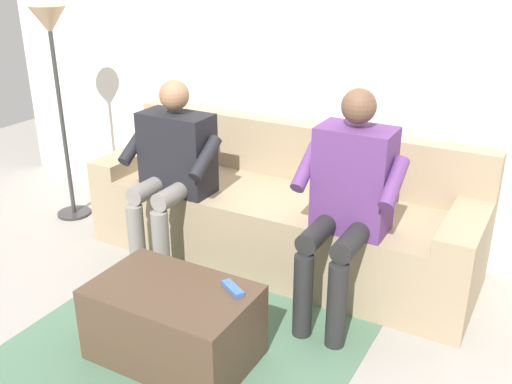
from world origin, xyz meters
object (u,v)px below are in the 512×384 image
at_px(couch, 281,216).
at_px(person_left_seated, 348,195).
at_px(person_right_seated, 172,164).
at_px(floor_lamp, 53,49).
at_px(remote_blue, 233,288).
at_px(coffee_table, 174,323).

distance_m(couch, person_left_seated, 0.77).
bearing_deg(couch, person_left_seated, 146.96).
xyz_separation_m(person_right_seated, floor_lamp, (1.08, -0.18, 0.56)).
bearing_deg(remote_blue, floor_lamp, 6.44).
relative_size(person_left_seated, person_right_seated, 1.06).
relative_size(coffee_table, person_right_seated, 0.67).
xyz_separation_m(remote_blue, floor_lamp, (1.89, -0.83, 0.82)).
xyz_separation_m(couch, person_right_seated, (0.55, 0.36, 0.36)).
distance_m(couch, floor_lamp, 1.88).
height_order(person_right_seated, floor_lamp, floor_lamp).
xyz_separation_m(couch, floor_lamp, (1.63, 0.17, 0.92)).
bearing_deg(person_left_seated, floor_lamp, -4.90).
distance_m(person_right_seated, remote_blue, 1.07).
bearing_deg(person_left_seated, coffee_table, 54.21).
relative_size(person_left_seated, remote_blue, 8.51).
height_order(coffee_table, remote_blue, remote_blue).
bearing_deg(person_left_seated, person_right_seated, -0.23).
relative_size(remote_blue, floor_lamp, 0.10).
distance_m(coffee_table, remote_blue, 0.35).
relative_size(coffee_table, floor_lamp, 0.51).
relative_size(couch, coffee_table, 3.15).
distance_m(couch, person_right_seated, 0.75).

